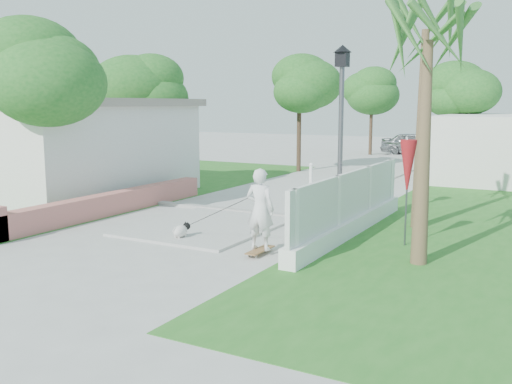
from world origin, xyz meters
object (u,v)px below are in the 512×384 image
Objects in this scene: parked_car at (416,144)px; street_lamp at (341,130)px; patio_umbrella at (408,169)px; skateboarder at (232,211)px; bollard at (311,178)px; dog at (181,230)px.

street_lamp is at bearing -165.73° from parked_car.
parked_car is at bearing 102.75° from patio_umbrella.
patio_umbrella is at bearing -149.80° from skateboarder.
bollard reaches higher than dog.
dog is (-4.59, -1.89, -1.47)m from patio_umbrella.
parked_car is at bearing -87.93° from skateboarder.
street_lamp reaches higher than dog.
street_lamp is at bearing -115.02° from skateboarder.
parked_car is (-0.43, 24.06, 0.48)m from dog.
dog is at bearing -89.92° from bollard.
street_lamp reaches higher than parked_car.
skateboarder is at bearing -79.16° from bollard.
dog is at bearing -132.92° from street_lamp.
street_lamp is 21.46m from parked_car.
skateboarder is 24.25m from parked_car.
street_lamp is 1.93× the size of patio_umbrella.
skateboarder is (-1.26, -3.02, -1.62)m from street_lamp.
patio_umbrella reaches higher than dog.
street_lamp is 1.10× the size of parked_car.
parked_car is at bearing 91.43° from bollard.
skateboarder is (-3.16, -2.02, -0.88)m from patio_umbrella.
skateboarder reaches higher than parked_car.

